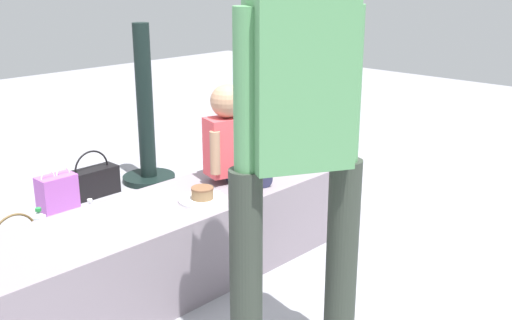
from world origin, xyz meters
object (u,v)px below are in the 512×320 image
cake_plate (203,196)px  handbag_brown_canvas (18,254)px  gift_bag (58,199)px  cake_box_white (202,209)px  adult_standing (298,107)px  handbag_black_leather (93,181)px  child_seated (231,140)px  water_bottle_far_side (40,228)px  party_cup_red (166,195)px  water_bottle_near_gift (92,220)px

cake_plate → handbag_brown_canvas: size_ratio=0.71×
gift_bag → cake_box_white: (0.60, -0.56, -0.08)m
adult_standing → handbag_black_leather: adult_standing is taller
adult_standing → child_seated: bearing=59.9°
cake_box_white → handbag_brown_canvas: (-1.06, 0.13, 0.05)m
gift_bag → child_seated: bearing=-68.3°
water_bottle_far_side → handbag_brown_canvas: handbag_brown_canvas is taller
child_seated → handbag_brown_canvas: bearing=145.7°
water_bottle_far_side → gift_bag: bearing=42.9°
adult_standing → party_cup_red: bearing=67.1°
handbag_brown_canvas → water_bottle_far_side: bearing=44.3°
water_bottle_near_gift → handbag_brown_canvas: handbag_brown_canvas is taller
cake_plate → water_bottle_far_side: (-0.35, 0.91, -0.33)m
child_seated → cake_plate: bearing=-160.8°
adult_standing → cake_box_white: bearing=62.3°
handbag_black_leather → handbag_brown_canvas: (-0.83, -0.68, 0.01)m
adult_standing → water_bottle_near_gift: adult_standing is taller
handbag_black_leather → gift_bag: bearing=-147.0°
handbag_brown_canvas → child_seated: bearing=-34.3°
adult_standing → water_bottle_far_side: 1.85m
cake_plate → cake_box_white: bearing=49.6°
gift_bag → cake_box_white: size_ratio=0.97×
water_bottle_near_gift → cake_box_white: (0.58, -0.25, -0.04)m
adult_standing → cake_plate: (0.19, 0.71, -0.55)m
gift_bag → water_bottle_far_side: 0.30m
child_seated → adult_standing: adult_standing is taller
cake_plate → handbag_brown_canvas: bearing=130.5°
handbag_brown_canvas → cake_box_white: bearing=-6.8°
adult_standing → gift_bag: 2.00m
cake_plate → adult_standing: bearing=-105.0°
child_seated → handbag_brown_canvas: child_seated is taller
child_seated → party_cup_red: 1.04m
water_bottle_near_gift → water_bottle_far_side: 0.26m
party_cup_red → handbag_brown_canvas: size_ratio=0.30×
water_bottle_near_gift → handbag_black_leather: size_ratio=0.67×
water_bottle_far_side → handbag_black_leather: size_ratio=0.64×
water_bottle_near_gift → cake_box_white: bearing=-23.1°
child_seated → adult_standing: 1.00m
child_seated → cake_box_white: 0.74m
handbag_black_leather → cake_plate: bearing=-100.3°
child_seated → gift_bag: (-0.41, 1.02, -0.47)m
water_bottle_near_gift → water_bottle_far_side: (-0.24, 0.11, -0.00)m
water_bottle_near_gift → water_bottle_far_side: bearing=156.0°
child_seated → water_bottle_far_side: 1.15m
gift_bag → handbag_brown_canvas: gift_bag is taller
child_seated → water_bottle_near_gift: 0.95m
cake_plate → handbag_black_leather: 1.42m
handbag_brown_canvas → water_bottle_near_gift: bearing=14.2°
cake_box_white → handbag_black_leather: bearing=105.8°
water_bottle_near_gift → cake_box_white: size_ratio=0.66×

